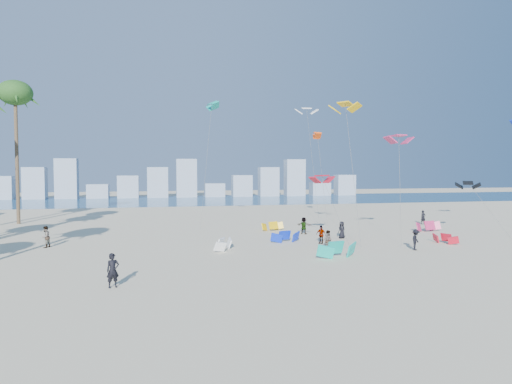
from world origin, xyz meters
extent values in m
plane|color=beige|center=(0.00, 0.00, 0.00)|extent=(220.00, 220.00, 0.00)
plane|color=navy|center=(0.00, 72.00, 0.01)|extent=(220.00, 220.00, 0.00)
imported|color=black|center=(-7.22, 5.09, 0.93)|extent=(0.79, 0.65, 1.87)
imported|color=gray|center=(8.15, 13.29, 0.80)|extent=(0.97, 0.98, 1.59)
imported|color=black|center=(11.65, 18.86, 0.78)|extent=(0.90, 0.76, 1.56)
imported|color=gray|center=(8.76, 16.47, 0.77)|extent=(0.88, 0.94, 1.55)
imported|color=black|center=(14.96, 11.97, 0.81)|extent=(1.18, 1.16, 1.63)
imported|color=gray|center=(9.12, 22.28, 0.83)|extent=(1.48, 1.36, 1.65)
imported|color=black|center=(24.86, 26.82, 0.80)|extent=(0.60, 0.40, 1.60)
imported|color=gray|center=(-13.74, 19.27, 0.87)|extent=(0.95, 1.04, 1.74)
cylinder|color=#595959|center=(9.54, 15.10, 2.89)|extent=(0.46, 5.59, 5.79)
cylinder|color=#595959|center=(11.35, 15.87, 6.03)|extent=(0.12, 3.80, 12.07)
cylinder|color=#595959|center=(15.14, 14.81, 4.61)|extent=(0.76, 2.05, 9.23)
cylinder|color=#595959|center=(0.28, 28.81, 6.75)|extent=(1.57, 2.23, 13.51)
cylinder|color=#595959|center=(13.59, 29.38, 5.28)|extent=(0.05, 3.62, 10.57)
cylinder|color=#595959|center=(25.81, 17.34, 2.50)|extent=(2.22, 3.29, 5.01)
cylinder|color=#595959|center=(13.02, 31.07, 6.84)|extent=(0.17, 4.45, 13.69)
cylinder|color=brown|center=(-20.56, 37.00, 7.50)|extent=(0.40, 0.40, 15.00)
ellipsoid|color=#244F1B|center=(-20.56, 37.00, 15.00)|extent=(3.80, 3.80, 2.85)
cube|color=#9EADBF|center=(-35.80, 82.00, 2.40)|extent=(4.40, 3.00, 4.80)
cube|color=#9EADBF|center=(-29.60, 82.00, 3.30)|extent=(4.40, 3.00, 6.60)
cube|color=#9EADBF|center=(-23.40, 82.00, 4.20)|extent=(4.40, 3.00, 8.40)
cube|color=#9EADBF|center=(-17.20, 82.00, 1.50)|extent=(4.40, 3.00, 3.00)
cube|color=#9EADBF|center=(-11.00, 82.00, 2.40)|extent=(4.40, 3.00, 4.80)
cube|color=#9EADBF|center=(-4.80, 82.00, 3.30)|extent=(4.40, 3.00, 6.60)
cube|color=#9EADBF|center=(1.40, 82.00, 4.20)|extent=(4.40, 3.00, 8.40)
cube|color=#9EADBF|center=(7.60, 82.00, 1.50)|extent=(4.40, 3.00, 3.00)
cube|color=#9EADBF|center=(13.80, 82.00, 2.40)|extent=(4.40, 3.00, 4.80)
cube|color=#9EADBF|center=(20.00, 82.00, 3.30)|extent=(4.40, 3.00, 6.60)
cube|color=#9EADBF|center=(26.20, 82.00, 4.20)|extent=(4.40, 3.00, 8.40)
cube|color=#9EADBF|center=(32.40, 82.00, 1.50)|extent=(4.40, 3.00, 3.00)
cube|color=#9EADBF|center=(38.60, 82.00, 2.40)|extent=(4.40, 3.00, 4.80)
camera|label=1|loc=(-4.80, -20.61, 6.46)|focal=32.44mm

